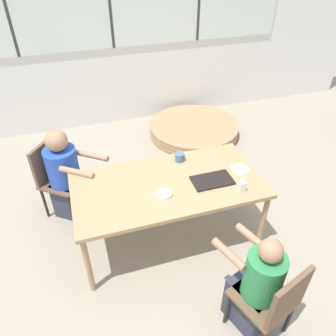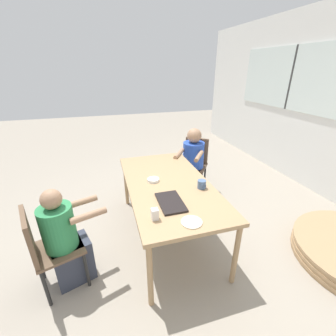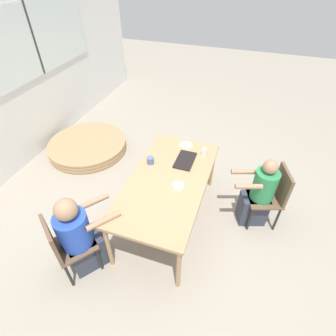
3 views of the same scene
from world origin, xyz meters
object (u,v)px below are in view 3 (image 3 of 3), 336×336
(chair_for_woman_green_shirt, at_px, (273,193))
(folded_table_stack, at_px, (88,146))
(chair_for_man_blue_shirt, at_px, (64,244))
(bowl_white_shallow, at_px, (178,186))
(coffee_mug, at_px, (151,160))
(person_woman_green_shirt, at_px, (258,196))
(person_man_blue_shirt, at_px, (81,238))
(milk_carton_small, at_px, (204,152))

(chair_for_woman_green_shirt, height_order, folded_table_stack, chair_for_woman_green_shirt)
(folded_table_stack, bearing_deg, chair_for_woman_green_shirt, -100.81)
(chair_for_man_blue_shirt, xyz_separation_m, bowl_white_shallow, (0.96, -0.93, 0.23))
(coffee_mug, relative_size, folded_table_stack, 0.07)
(person_woman_green_shirt, relative_size, coffee_mug, 10.40)
(person_man_blue_shirt, relative_size, milk_carton_small, 10.52)
(chair_for_man_blue_shirt, relative_size, person_woman_green_shirt, 0.85)
(chair_for_man_blue_shirt, bearing_deg, person_woman_green_shirt, 73.82)
(person_woman_green_shirt, bearing_deg, coffee_mug, 77.13)
(bowl_white_shallow, bearing_deg, person_woman_green_shirt, -64.33)
(person_man_blue_shirt, xyz_separation_m, bowl_white_shallow, (0.83, -0.82, 0.26))
(chair_for_man_blue_shirt, height_order, bowl_white_shallow, chair_for_man_blue_shirt)
(coffee_mug, xyz_separation_m, bowl_white_shallow, (-0.30, -0.46, -0.03))
(person_man_blue_shirt, distance_m, milk_carton_small, 1.82)
(coffee_mug, xyz_separation_m, milk_carton_small, (0.39, -0.61, 0.01))
(chair_for_woman_green_shirt, distance_m, person_woman_green_shirt, 0.17)
(chair_for_woman_green_shirt, distance_m, bowl_white_shallow, 1.21)
(chair_for_woman_green_shirt, relative_size, bowl_white_shallow, 6.34)
(person_woman_green_shirt, distance_m, coffee_mug, 1.43)
(chair_for_man_blue_shirt, relative_size, milk_carton_small, 8.42)
(chair_for_woman_green_shirt, relative_size, coffee_mug, 8.79)
(chair_for_woman_green_shirt, bearing_deg, person_woman_green_shirt, 90.00)
(folded_table_stack, bearing_deg, chair_for_man_blue_shirt, -151.88)
(chair_for_man_blue_shirt, relative_size, folded_table_stack, 0.63)
(bowl_white_shallow, relative_size, folded_table_stack, 0.10)
(chair_for_woman_green_shirt, height_order, chair_for_man_blue_shirt, same)
(chair_for_woman_green_shirt, xyz_separation_m, chair_for_man_blue_shirt, (-1.46, 2.01, 0.00))
(bowl_white_shallow, distance_m, folded_table_stack, 2.39)
(chair_for_man_blue_shirt, bearing_deg, person_man_blue_shirt, 90.00)
(person_man_blue_shirt, height_order, folded_table_stack, person_man_blue_shirt)
(chair_for_woman_green_shirt, xyz_separation_m, coffee_mug, (-0.19, 1.54, 0.26))
(milk_carton_small, bearing_deg, coffee_mug, 122.44)
(coffee_mug, distance_m, milk_carton_small, 0.72)
(chair_for_woman_green_shirt, xyz_separation_m, milk_carton_small, (0.19, 0.94, 0.27))
(person_woman_green_shirt, relative_size, folded_table_stack, 0.74)
(chair_for_man_blue_shirt, distance_m, person_man_blue_shirt, 0.17)
(chair_for_woman_green_shirt, bearing_deg, person_man_blue_shirt, 106.15)
(person_man_blue_shirt, bearing_deg, chair_for_woman_green_shirt, 71.33)
(person_man_blue_shirt, bearing_deg, person_woman_green_shirt, 72.56)
(chair_for_woman_green_shirt, xyz_separation_m, bowl_white_shallow, (-0.50, 1.08, 0.23))
(coffee_mug, bearing_deg, chair_for_woman_green_shirt, -82.91)
(coffee_mug, relative_size, bowl_white_shallow, 0.72)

